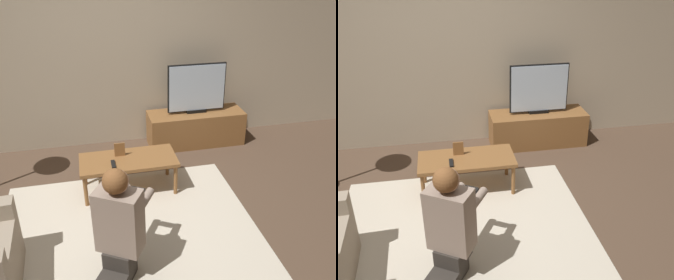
# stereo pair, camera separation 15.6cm
# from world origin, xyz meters

# --- Properties ---
(ground_plane) EXTENTS (10.00, 10.00, 0.00)m
(ground_plane) POSITION_xyz_m (0.00, 0.00, 0.00)
(ground_plane) COLOR brown
(wall_back) EXTENTS (10.00, 0.06, 2.60)m
(wall_back) POSITION_xyz_m (0.00, 1.93, 1.30)
(wall_back) COLOR tan
(wall_back) RESTS_ON ground_plane
(rug) EXTENTS (2.33, 1.99, 0.02)m
(rug) POSITION_xyz_m (0.00, 0.00, 0.01)
(rug) COLOR beige
(rug) RESTS_ON ground_plane
(tv_stand) EXTENTS (1.25, 0.43, 0.44)m
(tv_stand) POSITION_xyz_m (1.11, 1.62, 0.22)
(tv_stand) COLOR brown
(tv_stand) RESTS_ON ground_plane
(tv) EXTENTS (0.75, 0.08, 0.64)m
(tv) POSITION_xyz_m (1.11, 1.62, 0.77)
(tv) COLOR black
(tv) RESTS_ON tv_stand
(coffee_table) EXTENTS (1.00, 0.47, 0.39)m
(coffee_table) POSITION_xyz_m (0.10, 0.70, 0.35)
(coffee_table) COLOR brown
(coffee_table) RESTS_ON ground_plane
(person_kneeling) EXTENTS (0.62, 0.81, 0.96)m
(person_kneeling) POSITION_xyz_m (-0.13, -0.46, 0.48)
(person_kneeling) COLOR #332D28
(person_kneeling) RESTS_ON rug
(picture_frame) EXTENTS (0.11, 0.01, 0.15)m
(picture_frame) POSITION_xyz_m (0.02, 0.78, 0.46)
(picture_frame) COLOR brown
(picture_frame) RESTS_ON coffee_table
(remote) EXTENTS (0.04, 0.15, 0.02)m
(remote) POSITION_xyz_m (-0.07, 0.61, 0.40)
(remote) COLOR black
(remote) RESTS_ON coffee_table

